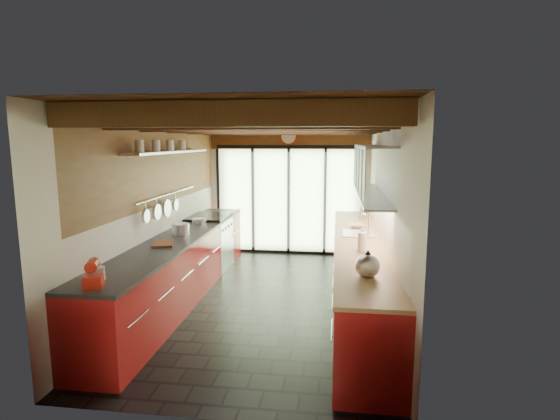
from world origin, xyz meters
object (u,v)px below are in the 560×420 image
(kettle, at_px, (368,264))
(paper_towel, at_px, (362,242))
(stand_mixer, at_px, (95,275))
(bowl, at_px, (357,226))
(soap_bottle, at_px, (361,242))

(kettle, height_order, paper_towel, kettle)
(stand_mixer, relative_size, kettle, 0.98)
(stand_mixer, relative_size, bowl, 1.46)
(kettle, distance_m, soap_bottle, 1.15)
(paper_towel, bearing_deg, stand_mixer, -147.74)
(soap_bottle, bearing_deg, stand_mixer, -145.40)
(stand_mixer, relative_size, soap_bottle, 1.96)
(soap_bottle, bearing_deg, kettle, -90.00)
(soap_bottle, xyz_separation_m, bowl, (0.00, 1.36, -0.06))
(stand_mixer, xyz_separation_m, bowl, (2.54, 3.11, -0.07))
(stand_mixer, bearing_deg, kettle, 13.30)
(soap_bottle, bearing_deg, bowl, 90.00)
(stand_mixer, bearing_deg, bowl, 50.78)
(kettle, bearing_deg, stand_mixer, -166.70)
(paper_towel, distance_m, soap_bottle, 0.15)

